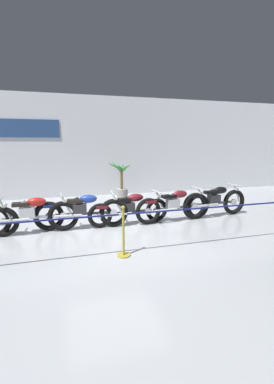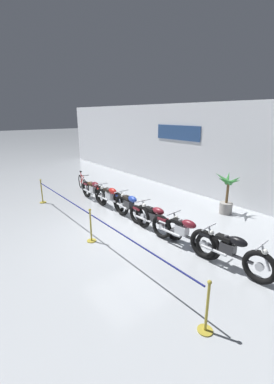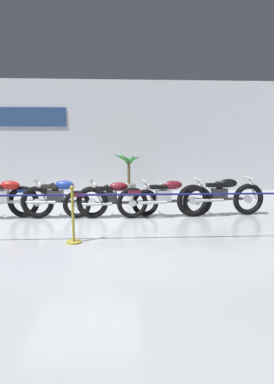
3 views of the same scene
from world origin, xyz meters
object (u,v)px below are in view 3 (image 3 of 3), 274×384
Objects in this scene: stanchion_mid_left at (73,224)px; motorcycle_blue_2 at (58,199)px; motorcycle_maroon_3 at (112,199)px; motorcycle_black_5 at (221,197)px; potted_palm_left_of_row at (128,175)px; motorcycle_maroon_4 at (166,198)px; motorcycle_red_1 at (3,199)px.

motorcycle_blue_2 is at bearing 109.23° from stanchion_mid_left.
motorcycle_black_5 reaches higher than motorcycle_maroon_3.
stanchion_mid_left is (-1.11, -5.23, -0.39)m from potted_palm_left_of_row.
motorcycle_maroon_4 is at bearing 43.98° from stanchion_mid_left.
motorcycle_maroon_3 is at bearing 1.03° from motorcycle_red_1.
motorcycle_maroon_3 is 1.33m from motorcycle_maroon_4.
potted_palm_left_of_row is at bearing 61.36° from motorcycle_blue_2.
motorcycle_blue_2 is 1.03× the size of motorcycle_maroon_4.
stanchion_mid_left is at bearing -102.02° from potted_palm_left_of_row.
motorcycle_maroon_3 is at bearing -179.13° from motorcycle_black_5.
stanchion_mid_left reaches higher than motorcycle_maroon_4.
motorcycle_black_5 is at bearing 30.60° from stanchion_mid_left.
motorcycle_maroon_3 is 1.03× the size of motorcycle_black_5.
motorcycle_blue_2 is 1.32m from motorcycle_maroon_3.
motorcycle_maroon_4 is at bearing -75.66° from potted_palm_left_of_row.
motorcycle_blue_2 is at bearing -179.23° from motorcycle_black_5.
motorcycle_maroon_4 is 1.05× the size of motorcycle_black_5.
motorcycle_maroon_4 is 1.48× the size of potted_palm_left_of_row.
motorcycle_blue_2 is 4.07m from motorcycle_black_5.
motorcycle_maroon_3 is 1.46× the size of potted_palm_left_of_row.
motorcycle_blue_2 is 1.53× the size of potted_palm_left_of_row.
stanchion_mid_left is (-0.64, -1.96, -0.09)m from motorcycle_maroon_3.
stanchion_mid_left is at bearing -70.77° from motorcycle_blue_2.
motorcycle_black_5 is at bearing 0.87° from motorcycle_maroon_3.
stanchion_mid_left reaches higher than motorcycle_black_5.
potted_palm_left_of_row is 1.54× the size of stanchion_mid_left.
motorcycle_black_5 is 1.41× the size of potted_palm_left_of_row.
potted_palm_left_of_row reaches higher than stanchion_mid_left.
motorcycle_black_5 is (1.42, 0.11, 0.01)m from motorcycle_maroon_4.
motorcycle_maroon_4 is (2.64, -0.05, -0.00)m from motorcycle_blue_2.
motorcycle_red_1 is 5.35m from motorcycle_black_5.
stanchion_mid_left is at bearing -44.22° from motorcycle_red_1.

